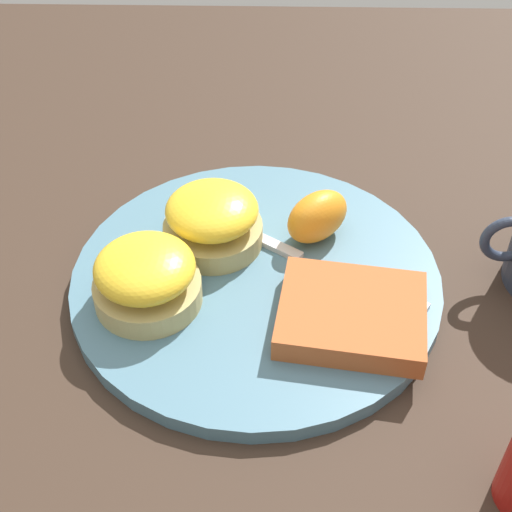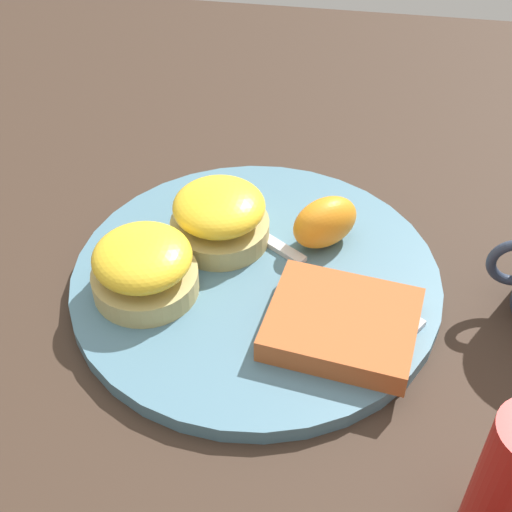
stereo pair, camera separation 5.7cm
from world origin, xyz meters
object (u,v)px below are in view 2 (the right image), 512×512
orange_wedge (325,222)px  sandwich_benedict_right (144,267)px  sandwich_benedict_left (219,216)px  hashbrown_patty (342,324)px  fork (312,267)px

orange_wedge → sandwich_benedict_right: bearing=30.6°
sandwich_benedict_left → hashbrown_patty: (-0.11, 0.09, -0.01)m
sandwich_benedict_right → fork: size_ratio=0.41×
orange_wedge → fork: bearing=80.3°
sandwich_benedict_left → fork: bearing=162.2°
sandwich_benedict_left → hashbrown_patty: 0.14m
sandwich_benedict_right → fork: sandwich_benedict_right is taller
fork → hashbrown_patty: bearing=113.7°
orange_wedge → fork: orange_wedge is taller
hashbrown_patty → orange_wedge: bearing=-77.5°
sandwich_benedict_left → orange_wedge: 0.09m
sandwich_benedict_left → orange_wedge: bearing=-173.8°
sandwich_benedict_left → hashbrown_patty: size_ratio=0.77×
sandwich_benedict_left → hashbrown_patty: sandwich_benedict_left is taller
sandwich_benedict_left → sandwich_benedict_right: bearing=56.6°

